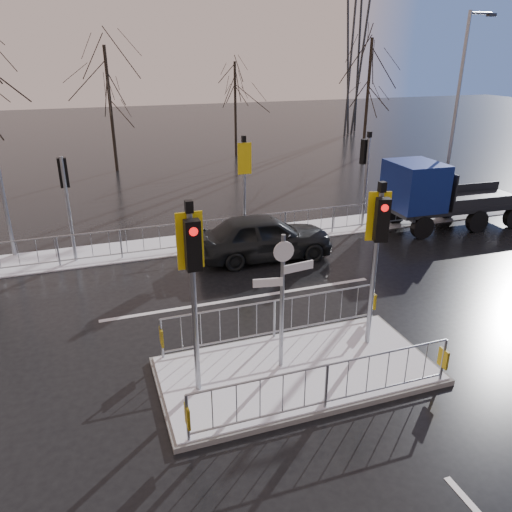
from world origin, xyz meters
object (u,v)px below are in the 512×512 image
object	(u,v)px
car_far_lane	(265,236)
street_lamp_right	(457,110)
traffic_island	(296,358)
flatbed_truck	(432,193)

from	to	relation	value
car_far_lane	street_lamp_right	world-z (taller)	street_lamp_right
traffic_island	flatbed_truck	distance (m)	11.47
car_far_lane	street_lamp_right	distance (m)	9.87
flatbed_truck	street_lamp_right	size ratio (longest dim) A/B	0.74
flatbed_truck	street_lamp_right	bearing A→B (deg)	36.51
car_far_lane	traffic_island	bearing A→B (deg)	168.82
flatbed_truck	street_lamp_right	xyz separation A→B (m)	(1.73, 1.28, 2.95)
street_lamp_right	car_far_lane	bearing A→B (deg)	-167.24
traffic_island	street_lamp_right	size ratio (longest dim) A/B	0.75
car_far_lane	flatbed_truck	bearing A→B (deg)	-81.12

